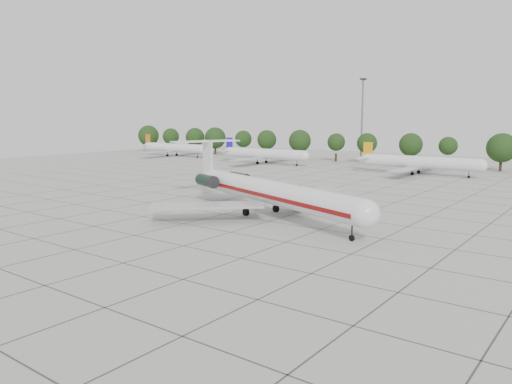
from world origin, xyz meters
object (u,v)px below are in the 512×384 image
bg_airliner_a (174,148)px  bg_airliner_c (419,163)px  floodlight_mast (362,115)px  main_airliner (264,190)px  bg_airliner_b (264,154)px

bg_airliner_a → bg_airliner_c: same height
bg_airliner_a → floodlight_mast: size_ratio=1.11×
bg_airliner_a → floodlight_mast: (60.23, 22.88, 11.37)m
floodlight_mast → main_airliner: bearing=-73.3°
main_airliner → bg_airliner_a: main_airliner is taller
main_airliner → floodlight_mast: 93.18m
bg_airliner_c → main_airliner: bearing=-90.9°
bg_airliner_c → floodlight_mast: floodlight_mast is taller
floodlight_mast → bg_airliner_b: bearing=-124.4°
main_airliner → bg_airliner_c: 61.96m
main_airliner → floodlight_mast: bearing=127.5°
bg_airliner_a → bg_airliner_b: bearing=-5.2°
bg_airliner_a → bg_airliner_b: (41.96, -3.83, 0.00)m
bg_airliner_a → floodlight_mast: bearing=20.8°
main_airliner → bg_airliner_c: size_ratio=1.45×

